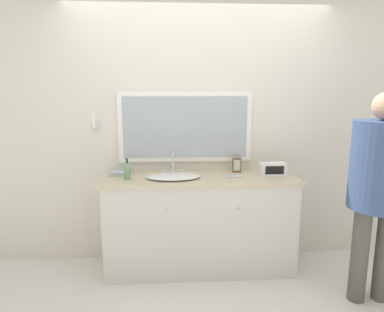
{
  "coord_description": "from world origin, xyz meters",
  "views": [
    {
      "loc": [
        -0.26,
        -2.77,
        1.7
      ],
      "look_at": [
        -0.08,
        0.31,
        1.11
      ],
      "focal_mm": 32.0,
      "sensor_mm": 36.0,
      "label": 1
    }
  ],
  "objects_px": {
    "soap_bottle": "(127,171)",
    "picture_frame": "(237,165)",
    "appliance_box": "(273,169)",
    "sink_basin": "(173,176)",
    "person": "(380,177)"
  },
  "relations": [
    {
      "from": "soap_bottle",
      "to": "appliance_box",
      "type": "relative_size",
      "value": 0.8
    },
    {
      "from": "sink_basin",
      "to": "picture_frame",
      "type": "relative_size",
      "value": 3.39
    },
    {
      "from": "sink_basin",
      "to": "soap_bottle",
      "type": "height_order",
      "value": "sink_basin"
    },
    {
      "from": "appliance_box",
      "to": "picture_frame",
      "type": "relative_size",
      "value": 1.68
    },
    {
      "from": "soap_bottle",
      "to": "appliance_box",
      "type": "xyz_separation_m",
      "value": [
        1.36,
        0.09,
        -0.02
      ]
    },
    {
      "from": "soap_bottle",
      "to": "picture_frame",
      "type": "xyz_separation_m",
      "value": [
        1.04,
        0.2,
        -0.01
      ]
    },
    {
      "from": "picture_frame",
      "to": "appliance_box",
      "type": "bearing_deg",
      "value": -18.53
    },
    {
      "from": "soap_bottle",
      "to": "person",
      "type": "relative_size",
      "value": 0.12
    },
    {
      "from": "appliance_box",
      "to": "picture_frame",
      "type": "xyz_separation_m",
      "value": [
        -0.33,
        0.11,
        0.01
      ]
    },
    {
      "from": "person",
      "to": "sink_basin",
      "type": "bearing_deg",
      "value": 160.13
    },
    {
      "from": "appliance_box",
      "to": "picture_frame",
      "type": "bearing_deg",
      "value": 161.47
    },
    {
      "from": "picture_frame",
      "to": "person",
      "type": "bearing_deg",
      "value": -37.69
    },
    {
      "from": "person",
      "to": "appliance_box",
      "type": "bearing_deg",
      "value": 135.21
    },
    {
      "from": "soap_bottle",
      "to": "picture_frame",
      "type": "bearing_deg",
      "value": 10.81
    },
    {
      "from": "appliance_box",
      "to": "soap_bottle",
      "type": "bearing_deg",
      "value": -176.29
    }
  ]
}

